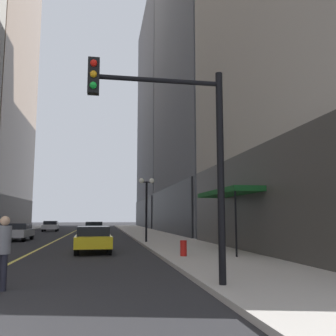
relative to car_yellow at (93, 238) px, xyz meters
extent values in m
plane|color=#262628|center=(-3.05, 20.83, -0.72)|extent=(200.00, 200.00, 0.00)
cube|color=#ADA8A0|center=(5.20, 20.83, -0.64)|extent=(4.50, 78.00, 0.15)
cube|color=#E5D64C|center=(-3.05, 20.83, -0.71)|extent=(0.16, 70.00, 0.01)
cube|color=#332A23|center=(-13.65, 45.83, 1.78)|extent=(0.50, 24.70, 5.00)
cube|color=#3A3935|center=(7.55, -3.17, 1.78)|extent=(0.50, 20.90, 5.00)
cube|color=slate|center=(13.79, 20.33, 23.88)|extent=(12.68, 24.00, 49.19)
cube|color=#212327|center=(7.55, 20.33, 1.78)|extent=(0.50, 22.80, 5.00)
cube|color=#4C515B|center=(14.00, 45.83, 19.82)|extent=(13.10, 26.00, 41.08)
cube|color=black|center=(7.55, 45.83, 1.75)|extent=(0.50, 24.70, 4.93)
cube|color=#144C1E|center=(6.65, -1.69, 2.28)|extent=(1.60, 6.07, 0.24)
cylinder|color=black|center=(5.95, -4.57, 0.72)|extent=(0.08, 0.08, 2.88)
cube|color=yellow|center=(0.00, 0.06, -0.12)|extent=(1.89, 4.24, 0.55)
cube|color=black|center=(0.00, -0.15, 0.35)|extent=(1.62, 2.39, 0.50)
cylinder|color=black|center=(-0.81, 1.50, -0.40)|extent=(0.24, 0.65, 0.64)
cylinder|color=black|center=(0.72, 1.55, -0.40)|extent=(0.24, 0.65, 0.64)
cylinder|color=black|center=(-0.72, -1.43, -0.40)|extent=(0.24, 0.65, 0.64)
cylinder|color=black|center=(0.80, -1.38, -0.40)|extent=(0.24, 0.65, 0.64)
cube|color=#B7B7BC|center=(-5.98, 10.87, -0.12)|extent=(1.90, 4.09, 0.55)
cube|color=black|center=(-5.98, 11.08, 0.35)|extent=(1.65, 2.30, 0.50)
cylinder|color=black|center=(-5.19, 9.44, -0.40)|extent=(0.23, 0.64, 0.64)
cylinder|color=black|center=(-6.80, 9.46, -0.40)|extent=(0.23, 0.64, 0.64)
cylinder|color=black|center=(-5.16, 12.29, -0.40)|extent=(0.23, 0.64, 0.64)
cylinder|color=black|center=(-6.77, 12.31, -0.40)|extent=(0.23, 0.64, 0.64)
cube|color=#196038|center=(-0.41, 20.37, -0.12)|extent=(1.96, 4.77, 0.55)
cube|color=black|center=(-0.41, 20.13, 0.35)|extent=(1.71, 2.68, 0.50)
cylinder|color=black|center=(-1.26, 22.01, -0.40)|extent=(0.23, 0.64, 0.64)
cylinder|color=black|center=(0.39, 22.04, -0.40)|extent=(0.23, 0.64, 0.64)
cylinder|color=black|center=(-1.21, 18.70, -0.40)|extent=(0.23, 0.64, 0.64)
cylinder|color=black|center=(0.44, 18.72, -0.40)|extent=(0.23, 0.64, 0.64)
cube|color=silver|center=(-6.10, 30.41, -0.12)|extent=(2.05, 4.32, 0.55)
cube|color=black|center=(-6.11, 30.62, 0.35)|extent=(1.74, 2.45, 0.50)
cylinder|color=black|center=(-5.22, 28.96, -0.40)|extent=(0.25, 0.65, 0.64)
cylinder|color=black|center=(-6.84, 28.89, -0.40)|extent=(0.25, 0.65, 0.64)
cylinder|color=black|center=(-5.36, 31.93, -0.40)|extent=(0.25, 0.65, 0.64)
cylinder|color=black|center=(-6.98, 31.85, -0.40)|extent=(0.25, 0.65, 0.64)
cylinder|color=black|center=(-2.00, -9.59, -0.28)|extent=(0.14, 0.14, 0.87)
cylinder|color=black|center=(-1.89, -9.70, -0.28)|extent=(0.14, 0.14, 0.87)
cylinder|color=slate|center=(-1.94, -9.64, 0.50)|extent=(0.48, 0.48, 0.69)
sphere|color=tan|center=(-1.94, -9.64, 0.96)|extent=(0.24, 0.24, 0.24)
cylinder|color=black|center=(3.35, -10.62, 2.03)|extent=(0.18, 0.18, 5.50)
cylinder|color=black|center=(1.75, -10.62, 4.48)|extent=(3.20, 0.12, 0.12)
cube|color=black|center=(0.15, -10.62, 4.48)|extent=(0.28, 0.24, 0.90)
sphere|color=red|center=(0.15, -10.76, 4.76)|extent=(0.17, 0.17, 0.17)
sphere|color=orange|center=(0.15, -10.76, 4.48)|extent=(0.17, 0.17, 0.17)
sphere|color=green|center=(0.15, -10.76, 4.20)|extent=(0.17, 0.17, 0.17)
cylinder|color=black|center=(3.35, 5.53, 1.38)|extent=(0.14, 0.14, 4.20)
cylinder|color=black|center=(3.35, 5.53, 3.43)|extent=(0.80, 0.06, 0.06)
sphere|color=white|center=(3.00, 5.53, 3.53)|extent=(0.36, 0.36, 0.36)
sphere|color=white|center=(3.70, 5.53, 3.53)|extent=(0.36, 0.36, 0.36)
cylinder|color=red|center=(3.85, -3.89, -0.32)|extent=(0.28, 0.28, 0.80)
camera|label=1|loc=(0.45, -19.51, 1.05)|focal=39.65mm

